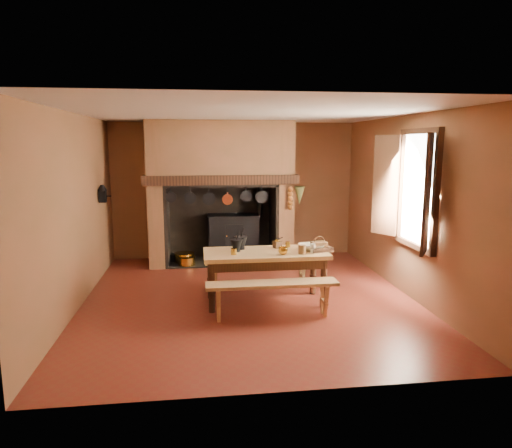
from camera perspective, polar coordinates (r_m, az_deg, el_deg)
The scene contains 28 objects.
floor at distance 7.16m, azimuth -0.89°, elevation -9.23°, with size 5.50×5.50×0.00m, color maroon.
ceiling at distance 6.78m, azimuth -0.96°, elevation 13.72°, with size 5.50×5.50×0.00m, color silver.
back_wall at distance 9.55m, azimuth -2.76°, elevation 4.20°, with size 5.00×0.02×2.80m, color brown.
wall_left at distance 7.02m, azimuth -21.67°, elevation 1.43°, with size 0.02×5.50×2.80m, color brown.
wall_right at distance 7.53m, azimuth 18.36°, elevation 2.17°, with size 0.02×5.50×2.80m, color brown.
wall_front at distance 4.16m, azimuth 3.29°, elevation -3.32°, with size 5.00×0.02×2.80m, color brown.
chimney_breast at distance 9.06m, azimuth -4.46°, elevation 6.49°, with size 2.95×0.96×2.80m.
iron_range at distance 9.39m, azimuth -2.82°, elevation -1.55°, with size 1.12×0.55×1.60m.
hearth_pans at distance 9.23m, azimuth -8.95°, elevation -4.35°, with size 0.51×0.62×0.20m.
hanging_pans at distance 8.60m, azimuth -4.51°, elevation 3.28°, with size 1.92×0.29×0.27m.
onion_string at distance 8.75m, azimuth 4.30°, elevation 3.20°, with size 0.12×0.10×0.46m, color #A34B1E, non-canonical shape.
herb_bunch at distance 8.79m, azimuth 5.46°, elevation 3.54°, with size 0.20×0.20×0.35m, color brown.
window at distance 7.07m, azimuth 18.78°, elevation 4.12°, with size 0.39×1.75×1.76m.
wall_coffee_mill at distance 8.48m, azimuth -18.64°, elevation 3.76°, with size 0.23×0.16×0.31m.
work_table at distance 6.78m, azimuth 1.19°, elevation -4.47°, with size 1.82×0.81×0.79m.
bench_front at distance 6.27m, azimuth 2.02°, elevation -8.39°, with size 1.80×0.32×0.51m.
bench_back at distance 7.52m, azimuth 0.41°, elevation -5.32°, with size 1.78×0.31×0.50m.
mortar_large at distance 6.87m, azimuth -1.90°, elevation -2.27°, with size 0.20×0.20×0.33m.
mortar_small at distance 6.73m, azimuth -2.46°, elevation -2.60°, with size 0.18×0.18×0.31m.
coffee_grinder at distance 6.97m, azimuth 2.69°, elevation -2.51°, with size 0.16×0.14×0.16m.
brass_mug_a at distance 6.56m, azimuth -2.80°, elevation -3.44°, with size 0.08×0.08×0.09m, color #BC8C2B.
brass_mug_b at distance 7.04m, azimuth 4.01°, elevation -2.55°, with size 0.08×0.08×0.09m, color #BC8C2B.
mixing_bowl at distance 6.87m, azimuth 6.89°, elevation -2.91°, with size 0.37×0.37×0.09m, color beige.
stoneware_crock at distance 6.61m, azimuth 5.77°, elevation -3.19°, with size 0.11×0.11×0.13m, color brown.
glass_jar at distance 6.71m, azimuth 7.10°, elevation -3.02°, with size 0.08×0.08×0.13m, color beige.
wicker_basket at distance 6.89m, azimuth 7.89°, elevation -2.67°, with size 0.24×0.19×0.21m.
wooden_tray at distance 6.85m, azimuth 8.01°, elevation -3.11°, with size 0.34×0.24×0.06m, color #321C10.
brass_cup at distance 6.57m, azimuth 3.40°, elevation -3.35°, with size 0.14×0.14×0.11m, color #BC8C2B.
Camera 1 is at (-0.75, -6.73, 2.35)m, focal length 32.00 mm.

